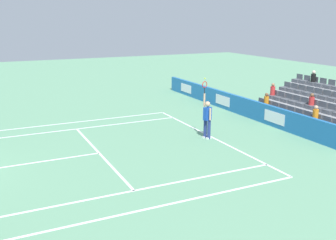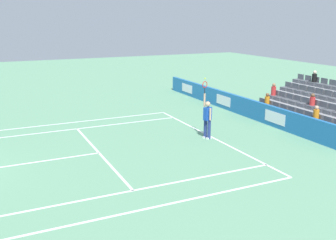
# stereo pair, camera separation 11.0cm
# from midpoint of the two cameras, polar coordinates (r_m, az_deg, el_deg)

# --- Properties ---
(line_baseline) EXTENTS (10.97, 0.10, 0.01)m
(line_baseline) POSITION_cam_midpoint_polar(r_m,az_deg,el_deg) (18.88, 6.07, -2.40)
(line_baseline) COLOR white
(line_baseline) RESTS_ON ground
(line_service) EXTENTS (8.23, 0.10, 0.01)m
(line_service) POSITION_cam_midpoint_polar(r_m,az_deg,el_deg) (16.78, -10.18, -4.75)
(line_service) COLOR white
(line_service) RESTS_ON ground
(line_centre_service) EXTENTS (0.10, 6.40, 0.01)m
(line_centre_service) POSITION_cam_midpoint_polar(r_m,az_deg,el_deg) (16.30, -21.12, -6.12)
(line_centre_service) COLOR white
(line_centre_service) RESTS_ON ground
(line_singles_sideline_left) EXTENTS (0.10, 11.89, 0.01)m
(line_singles_sideline_left) POSITION_cam_midpoint_polar(r_m,az_deg,el_deg) (20.52, -14.53, -1.41)
(line_singles_sideline_left) COLOR white
(line_singles_sideline_left) RESTS_ON ground
(line_singles_sideline_right) EXTENTS (0.10, 11.89, 0.01)m
(line_singles_sideline_right) POSITION_cam_midpoint_polar(r_m,az_deg,el_deg) (13.00, -7.12, -10.52)
(line_singles_sideline_right) COLOR white
(line_singles_sideline_right) RESTS_ON ground
(line_doubles_sideline_left) EXTENTS (0.10, 11.89, 0.01)m
(line_doubles_sideline_left) POSITION_cam_midpoint_polar(r_m,az_deg,el_deg) (21.82, -15.25, -0.51)
(line_doubles_sideline_left) COLOR white
(line_doubles_sideline_left) RESTS_ON ground
(line_doubles_sideline_right) EXTENTS (0.10, 11.89, 0.01)m
(line_doubles_sideline_right) POSITION_cam_midpoint_polar(r_m,az_deg,el_deg) (11.84, -4.93, -13.11)
(line_doubles_sideline_right) COLOR white
(line_doubles_sideline_right) RESTS_ON ground
(line_centre_mark) EXTENTS (0.10, 0.20, 0.01)m
(line_centre_mark) POSITION_cam_midpoint_polar(r_m,az_deg,el_deg) (18.83, 5.81, -2.44)
(line_centre_mark) COLOR white
(line_centre_mark) RESTS_ON ground
(sponsor_barrier) EXTENTS (24.14, 0.22, 1.06)m
(sponsor_barrier) POSITION_cam_midpoint_polar(r_m,az_deg,el_deg) (21.02, 15.29, 0.40)
(sponsor_barrier) COLOR #1E66AD
(sponsor_barrier) RESTS_ON ground
(tennis_player) EXTENTS (0.54, 0.41, 2.85)m
(tennis_player) POSITION_cam_midpoint_polar(r_m,az_deg,el_deg) (18.34, 5.55, 0.30)
(tennis_player) COLOR navy
(tennis_player) RESTS_ON ground
(stadium_stand) EXTENTS (6.20, 3.80, 2.55)m
(stadium_stand) POSITION_cam_midpoint_polar(r_m,az_deg,el_deg) (22.99, 20.88, 1.53)
(stadium_stand) COLOR gray
(stadium_stand) RESTS_ON ground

